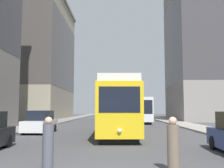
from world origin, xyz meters
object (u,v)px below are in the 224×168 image
(parked_car_left_near, at_px, (40,123))
(pedestrian_crossing_near, at_px, (48,144))
(streetcar, at_px, (117,107))
(pedestrian_crossing_far, at_px, (173,146))
(transit_bus, at_px, (139,109))

(parked_car_left_near, xyz_separation_m, pedestrian_crossing_near, (3.99, -12.82, -0.06))
(streetcar, distance_m, pedestrian_crossing_far, 11.99)
(pedestrian_crossing_far, bearing_deg, transit_bus, 134.04)
(streetcar, distance_m, transit_bus, 18.40)
(pedestrian_crossing_near, bearing_deg, parked_car_left_near, 72.00)
(pedestrian_crossing_near, height_order, pedestrian_crossing_far, pedestrian_crossing_far)
(streetcar, bearing_deg, parked_car_left_near, 164.70)
(pedestrian_crossing_near, relative_size, pedestrian_crossing_far, 0.99)
(transit_bus, bearing_deg, parked_car_left_near, -120.09)
(transit_bus, bearing_deg, streetcar, -100.34)
(transit_bus, distance_m, parked_car_left_near, 19.12)
(transit_bus, bearing_deg, pedestrian_crossing_near, -100.92)
(pedestrian_crossing_far, bearing_deg, streetcar, 145.29)
(streetcar, distance_m, parked_car_left_near, 6.59)
(streetcar, xyz_separation_m, pedestrian_crossing_near, (-2.28, -11.27, -1.32))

